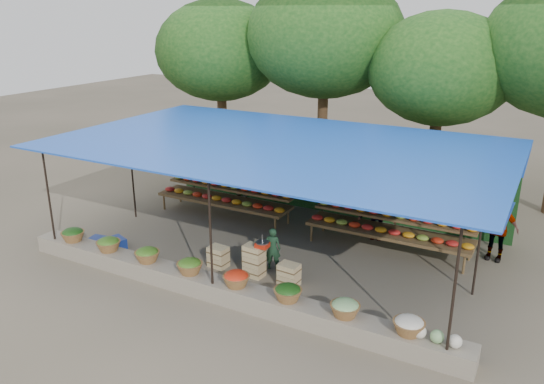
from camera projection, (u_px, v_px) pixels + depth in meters
The scene contains 16 objects.
ground at pixel (277, 249), 13.68m from camera, with size 60.00×60.00×0.00m, color brown.
stone_curb at pixel (217, 289), 11.33m from camera, with size 10.60×0.55×0.40m, color gray.
stall_canopy at pixel (279, 148), 12.87m from camera, with size 10.80×6.60×2.82m.
produce_baskets at pixel (212, 272), 11.25m from camera, with size 8.98×0.58×0.34m.
netting_backdrop at pixel (327, 172), 15.89m from camera, with size 10.60×0.06×2.50m, color #1B4C1F.
tree_row at pixel (381, 48), 16.99m from camera, with size 16.51×5.50×7.12m.
fruit_table_left at pixel (225, 197), 15.73m from camera, with size 4.21×0.95×0.93m.
fruit_table_right at pixel (389, 228), 13.46m from camera, with size 4.21×0.95×0.93m.
crate_counter at pixel (253, 263), 12.22m from camera, with size 2.37×0.37×0.77m.
weighing_scale at pixel (262, 244), 11.94m from camera, with size 0.30×0.30×0.32m.
vendor_seated at pixel (273, 249), 12.49m from camera, with size 0.38×0.25×1.04m, color #1A3923.
customer_left at pixel (240, 180), 16.49m from camera, with size 0.81×0.63×1.68m, color slate.
customer_mid at pixel (377, 212), 14.03m from camera, with size 1.01×0.58×1.56m, color slate.
customer_right at pixel (497, 228), 12.88m from camera, with size 0.98×0.41×1.67m, color slate.
blue_crate_front at pixel (99, 243), 13.70m from camera, with size 0.49×0.35×0.29m, color navy.
blue_crate_back at pixel (117, 243), 13.68m from camera, with size 0.48×0.35×0.29m, color navy.
Camera 1 is at (5.85, -11.01, 5.82)m, focal length 35.00 mm.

